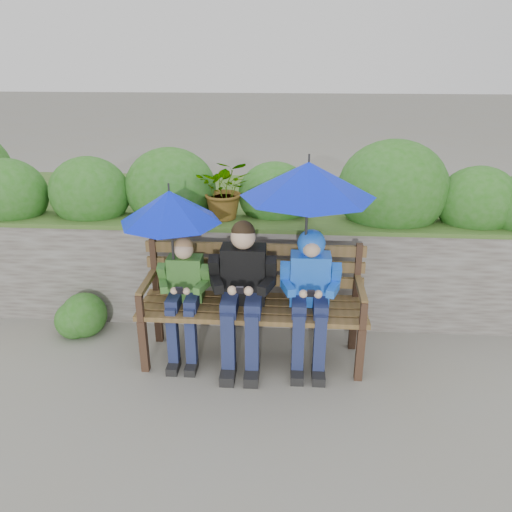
# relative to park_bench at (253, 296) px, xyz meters

# --- Properties ---
(ground) EXTENTS (60.00, 60.00, 0.00)m
(ground) POSITION_rel_park_bench_xyz_m (0.02, -0.10, -0.58)
(ground) COLOR gray
(ground) RESTS_ON ground
(garden_backdrop) EXTENTS (8.00, 2.83, 1.85)m
(garden_backdrop) POSITION_rel_park_bench_xyz_m (-0.03, 1.48, 0.08)
(garden_backdrop) COLOR #5B524B
(garden_backdrop) RESTS_ON ground
(park_bench) EXTENTS (1.92, 0.56, 1.02)m
(park_bench) POSITION_rel_park_bench_xyz_m (0.00, 0.00, 0.00)
(park_bench) COLOR #3C271B
(park_bench) RESTS_ON ground
(boy_left) EXTENTS (0.44, 0.51, 1.10)m
(boy_left) POSITION_rel_park_bench_xyz_m (-0.58, -0.09, 0.06)
(boy_left) COLOR #34732A
(boy_left) RESTS_ON ground
(boy_middle) EXTENTS (0.56, 0.65, 1.26)m
(boy_middle) POSITION_rel_park_bench_xyz_m (-0.08, -0.10, 0.13)
(boy_middle) COLOR black
(boy_middle) RESTS_ON ground
(boy_right) EXTENTS (0.50, 0.61, 1.18)m
(boy_right) POSITION_rel_park_bench_xyz_m (0.48, -0.08, 0.14)
(boy_right) COLOR blue
(boy_right) RESTS_ON ground
(umbrella_left) EXTENTS (0.83, 0.83, 0.83)m
(umbrella_left) POSITION_rel_park_bench_xyz_m (-0.66, -0.05, 0.80)
(umbrella_left) COLOR #041BD6
(umbrella_left) RESTS_ON ground
(umbrella_right) EXTENTS (1.07, 1.07, 1.05)m
(umbrella_right) POSITION_rel_park_bench_xyz_m (0.43, -0.02, 1.04)
(umbrella_right) COLOR #041BD6
(umbrella_right) RESTS_ON ground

